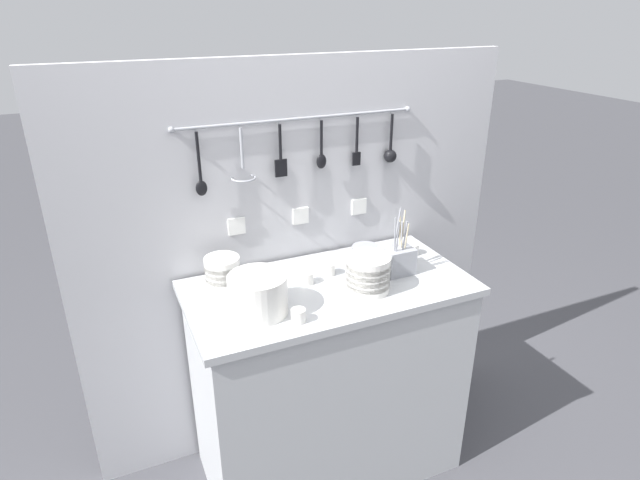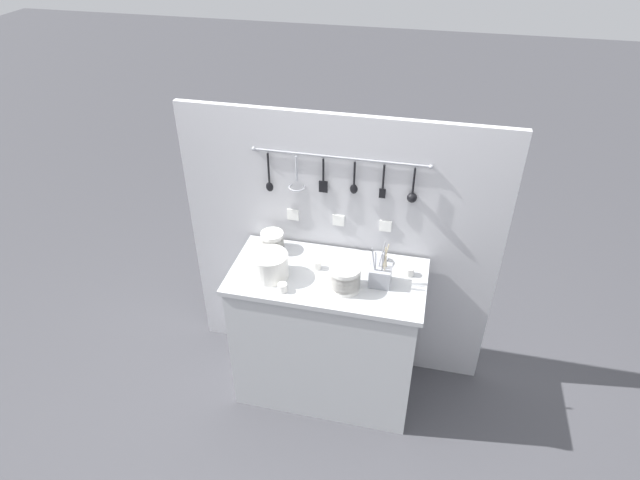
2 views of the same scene
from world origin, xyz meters
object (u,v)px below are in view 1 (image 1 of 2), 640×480
Objects in this scene: bowl_stack_nested_right at (223,271)px; cup_mid_row at (329,269)px; steel_mixing_bowl at (366,251)px; cutlery_caddy at (397,259)px; cup_back_left at (307,278)px; cup_beside_plates at (413,249)px; cup_by_caddy at (298,316)px; plate_stack at (258,294)px; bowl_stack_short_front at (368,273)px.

cup_mid_row is (0.41, -0.09, -0.03)m from bowl_stack_nested_right.
cutlery_caddy is (0.04, -0.19, 0.04)m from steel_mixing_bowl.
cup_back_left is 1.00× the size of cup_beside_plates.
cup_by_caddy is 0.37m from cup_mid_row.
cup_back_left is (0.13, 0.24, 0.00)m from cup_by_caddy.
bowl_stack_nested_right is 2.65× the size of cup_mid_row.
bowl_stack_nested_right is 0.50× the size of cutlery_caddy.
cutlery_caddy is (0.61, 0.07, -0.01)m from plate_stack.
bowl_stack_nested_right is 0.42m from cup_mid_row.
cutlery_caddy is 0.38m from cup_back_left.
bowl_stack_nested_right is 2.65× the size of cup_beside_plates.
plate_stack is 0.79m from cup_beside_plates.
cup_mid_row is at bearing -176.97° from cup_beside_plates.
cup_beside_plates is (0.33, 0.20, -0.05)m from bowl_stack_short_front.
cutlery_caddy reaches higher than bowl_stack_short_front.
cup_by_caddy is at bearing -155.60° from cup_beside_plates.
bowl_stack_short_front reaches higher than cup_mid_row.
cup_mid_row is (-0.26, 0.09, -0.03)m from cutlery_caddy.
bowl_stack_short_front is 0.34m from cup_by_caddy.
steel_mixing_bowl is at bearing 158.53° from cup_beside_plates.
cup_by_caddy is (-0.47, -0.37, 0.00)m from steel_mixing_bowl.
plate_stack is 0.77× the size of cutlery_caddy.
cup_back_left is at bearing 27.94° from plate_stack.
bowl_stack_nested_right is 0.65× the size of plate_stack.
cutlery_caddy is at bearing -15.10° from bowl_stack_nested_right.
cup_mid_row and cup_beside_plates have the same top height.
bowl_stack_nested_right reaches higher than steel_mixing_bowl.
plate_stack is at bearing -152.06° from cup_back_left.
bowl_stack_nested_right is 1.13× the size of steel_mixing_bowl.
plate_stack is at bearing -155.16° from cup_mid_row.
cutlery_caddy is at bearing 20.08° from cup_by_caddy.
cup_back_left is (0.24, 0.13, -0.05)m from plate_stack.
bowl_stack_short_front reaches higher than bowl_stack_nested_right.
steel_mixing_bowl is 0.21m from cup_beside_plates.
cup_back_left is (-0.33, -0.13, 0.00)m from steel_mixing_bowl.
cutlery_caddy is 0.28m from cup_mid_row.
bowl_stack_short_front reaches higher than cup_by_caddy.
cup_back_left reaches higher than steel_mixing_bowl.
cup_beside_plates is at bearing -21.47° from steel_mixing_bowl.
plate_stack reaches higher than cup_mid_row.
cutlery_caddy is 0.54m from cup_by_caddy.
plate_stack is 0.62m from cutlery_caddy.
cup_beside_plates is (0.52, 0.06, 0.00)m from cup_back_left.
bowl_stack_short_front is 0.39m from cup_beside_plates.
plate_stack is at bearing -76.03° from bowl_stack_nested_right.
cup_back_left is at bearing 61.15° from cup_by_caddy.
cup_back_left and cup_beside_plates have the same top height.
cup_beside_plates is (0.15, 0.11, -0.03)m from cutlery_caddy.
cup_back_left and cup_mid_row have the same top height.
cup_back_left is (0.30, -0.13, -0.03)m from bowl_stack_nested_right.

